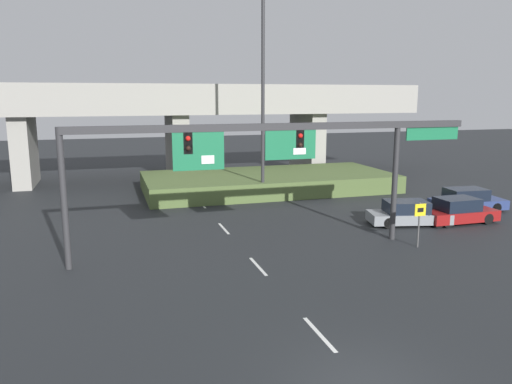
{
  "coord_description": "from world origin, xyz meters",
  "views": [
    {
      "loc": [
        -6.02,
        -10.31,
        7.27
      ],
      "look_at": [
        0.0,
        9.69,
        3.23
      ],
      "focal_mm": 35.0,
      "sensor_mm": 36.0,
      "label": 1
    }
  ],
  "objects_px": {
    "speed_limit_sign": "(419,218)",
    "parked_sedan_mid_right": "(458,211)",
    "highway_light_pole_near": "(263,88)",
    "signal_gantry": "(271,146)",
    "parked_sedan_near_right": "(408,214)",
    "parked_sedan_far_right": "(467,201)"
  },
  "relations": [
    {
      "from": "parked_sedan_near_right",
      "to": "parked_sedan_far_right",
      "type": "relative_size",
      "value": 1.0
    },
    {
      "from": "parked_sedan_far_right",
      "to": "highway_light_pole_near",
      "type": "bearing_deg",
      "value": 154.83
    },
    {
      "from": "parked_sedan_far_right",
      "to": "parked_sedan_mid_right",
      "type": "bearing_deg",
      "value": -131.75
    },
    {
      "from": "speed_limit_sign",
      "to": "parked_sedan_near_right",
      "type": "relative_size",
      "value": 0.46
    },
    {
      "from": "parked_sedan_mid_right",
      "to": "parked_sedan_far_right",
      "type": "xyz_separation_m",
      "value": [
        2.57,
        2.36,
        -0.0
      ]
    },
    {
      "from": "speed_limit_sign",
      "to": "parked_sedan_far_right",
      "type": "xyz_separation_m",
      "value": [
        7.64,
        5.87,
        -0.78
      ]
    },
    {
      "from": "signal_gantry",
      "to": "parked_sedan_far_right",
      "type": "relative_size",
      "value": 4.03
    },
    {
      "from": "parked_sedan_near_right",
      "to": "parked_sedan_far_right",
      "type": "distance_m",
      "value": 5.95
    },
    {
      "from": "parked_sedan_mid_right",
      "to": "parked_sedan_near_right",
      "type": "bearing_deg",
      "value": 171.78
    },
    {
      "from": "speed_limit_sign",
      "to": "parked_sedan_near_right",
      "type": "bearing_deg",
      "value": 63.01
    },
    {
      "from": "signal_gantry",
      "to": "speed_limit_sign",
      "type": "bearing_deg",
      "value": -12.81
    },
    {
      "from": "signal_gantry",
      "to": "parked_sedan_far_right",
      "type": "distance_m",
      "value": 15.88
    },
    {
      "from": "signal_gantry",
      "to": "parked_sedan_near_right",
      "type": "xyz_separation_m",
      "value": [
        9.05,
        2.35,
        -4.33
      ]
    },
    {
      "from": "speed_limit_sign",
      "to": "parked_sedan_mid_right",
      "type": "distance_m",
      "value": 6.21
    },
    {
      "from": "signal_gantry",
      "to": "parked_sedan_mid_right",
      "type": "distance_m",
      "value": 12.99
    },
    {
      "from": "highway_light_pole_near",
      "to": "parked_sedan_far_right",
      "type": "height_order",
      "value": "highway_light_pole_near"
    },
    {
      "from": "speed_limit_sign",
      "to": "parked_sedan_mid_right",
      "type": "relative_size",
      "value": 0.51
    },
    {
      "from": "signal_gantry",
      "to": "speed_limit_sign",
      "type": "distance_m",
      "value": 8.03
    },
    {
      "from": "speed_limit_sign",
      "to": "parked_sedan_far_right",
      "type": "height_order",
      "value": "speed_limit_sign"
    },
    {
      "from": "highway_light_pole_near",
      "to": "parked_sedan_mid_right",
      "type": "height_order",
      "value": "highway_light_pole_near"
    },
    {
      "from": "signal_gantry",
      "to": "parked_sedan_mid_right",
      "type": "height_order",
      "value": "signal_gantry"
    },
    {
      "from": "highway_light_pole_near",
      "to": "parked_sedan_far_right",
      "type": "bearing_deg",
      "value": -30.79
    }
  ]
}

